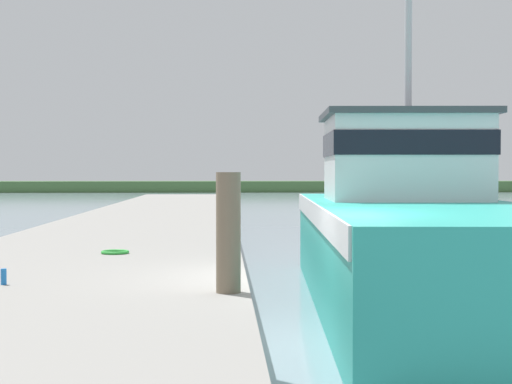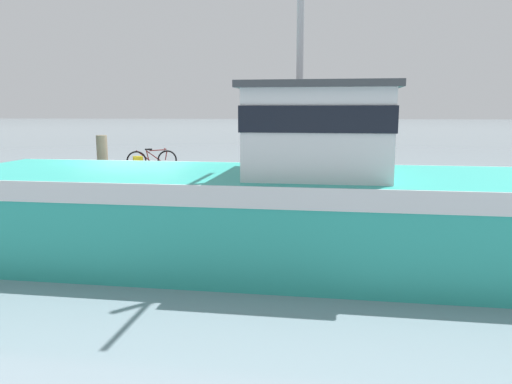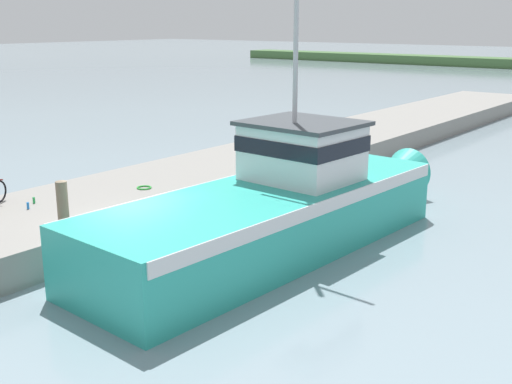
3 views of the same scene
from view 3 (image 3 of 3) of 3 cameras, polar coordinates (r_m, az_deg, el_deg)
The scene contains 7 objects.
ground_plane at distance 17.82m, azimuth -10.87°, elevation -6.29°, with size 320.00×320.00×0.00m, color gray.
dock_pier at distance 20.26m, azimuth -17.37°, elevation -2.65°, with size 5.25×80.00×0.96m, color gray.
fishing_boat_main at distance 18.43m, azimuth 2.36°, elevation -1.07°, with size 4.37×14.26×9.16m.
mooring_post at distance 17.33m, azimuth -16.78°, elevation -1.41°, with size 0.29×0.29×1.44m, color #756651.
hose_coil at distance 21.73m, azimuth -9.92°, elevation 0.39°, with size 0.49×0.49×0.05m, color green.
water_bottle_on_curb at distance 20.21m, azimuth -19.61°, elevation -1.15°, with size 0.07×0.07×0.21m, color blue.
water_bottle_by_bike at distance 20.79m, azimuth -19.14°, elevation -0.70°, with size 0.07×0.07×0.19m, color green.
Camera 3 is at (12.68, -10.77, 6.38)m, focal length 45.00 mm.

